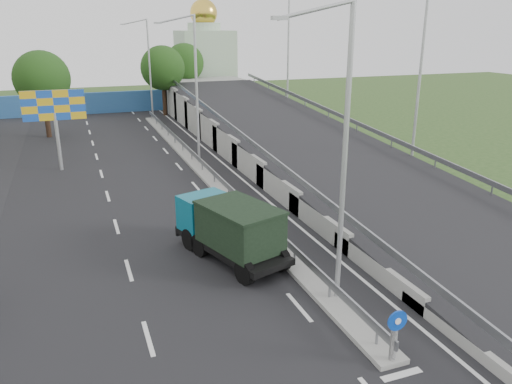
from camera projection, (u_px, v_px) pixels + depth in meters
name	position (u px, v px, depth m)	size (l,w,h in m)	color
road_surface	(170.00, 195.00, 29.50)	(26.00, 90.00, 0.04)	black
median	(202.00, 171.00, 34.02)	(1.00, 44.00, 0.20)	gray
overpass_ramp	(302.00, 139.00, 36.00)	(10.00, 50.00, 3.50)	gray
median_guardrail	(202.00, 162.00, 33.81)	(0.09, 44.00, 0.71)	gray
sign_bollard	(395.00, 335.00, 14.32)	(0.64, 0.23, 1.67)	black
lamp_post_near	(340.00, 145.00, 16.26)	(2.74, 0.18, 10.08)	#B2B5B7
lamp_post_mid	(194.00, 83.00, 34.04)	(2.74, 0.18, 10.08)	#B2B5B7
lamp_post_far	(148.00, 64.00, 51.81)	(2.74, 0.18, 10.08)	#B2B5B7
blue_wall	(106.00, 103.00, 57.23)	(30.00, 0.50, 2.40)	#2B5DA0
church	(205.00, 59.00, 67.71)	(7.00, 7.00, 13.80)	#B2CCAD
billboard	(54.00, 110.00, 33.29)	(4.00, 0.24, 5.50)	#B2B5B7
tree_left_mid	(42.00, 79.00, 43.31)	(4.80, 4.80, 7.60)	black
tree_median_far	(163.00, 68.00, 54.42)	(4.80, 4.80, 7.60)	black
tree_ramp_far	(184.00, 63.00, 61.97)	(4.80, 4.80, 7.60)	black
dump_truck	(229.00, 227.00, 21.06)	(3.78, 6.17, 2.56)	black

